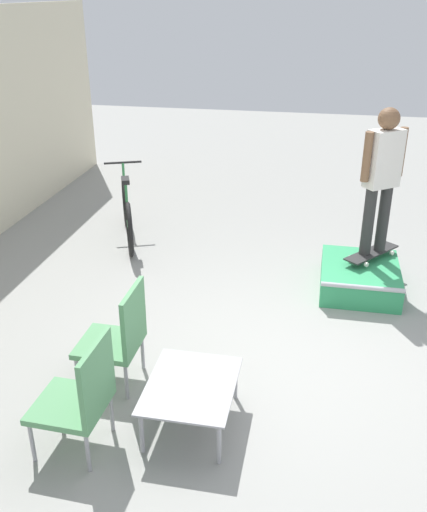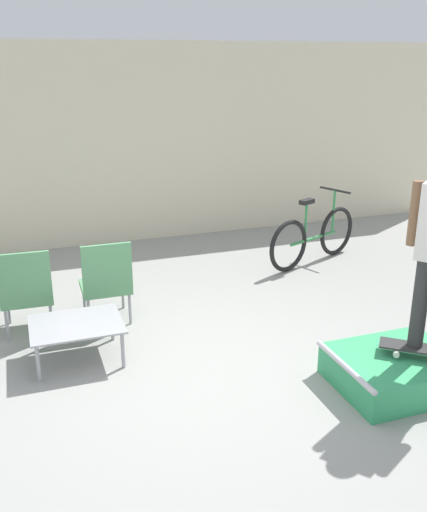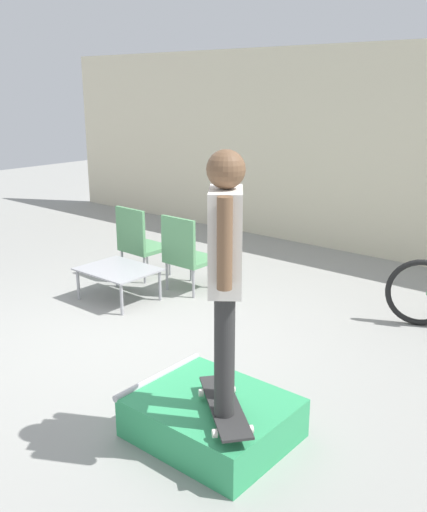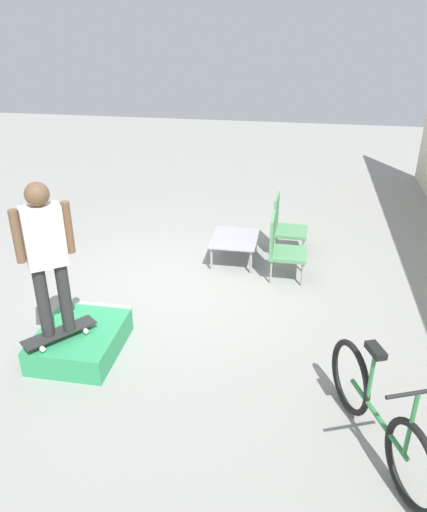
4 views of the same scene
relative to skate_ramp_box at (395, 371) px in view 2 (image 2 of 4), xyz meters
name	(u,v)px [view 2 (image 2 of 4)]	position (x,y,z in m)	size (l,w,h in m)	color
ground_plane	(194,377)	(-1.64, 0.71, -0.15)	(24.00, 24.00, 0.00)	gray
house_wall_back	(107,146)	(-1.64, 5.00, 1.35)	(12.00, 0.06, 3.00)	beige
skate_ramp_box	(395,371)	(0.00, 0.00, 0.00)	(1.09, 0.88, 0.32)	#339E60
skateboard_on_ramp	(427,350)	(0.21, -0.12, 0.23)	(0.74, 0.66, 0.07)	#2D2D2D
coffee_table	(76,327)	(-2.59, 1.40, 0.20)	(0.86, 0.69, 0.38)	#9E9EA3
patio_chair_left	(26,290)	(-3.00, 2.12, 0.35)	(0.54, 0.54, 0.94)	#99999E
patio_chair_right	(106,280)	(-2.18, 2.12, 0.35)	(0.52, 0.52, 0.94)	#99999E
bicycle	(314,237)	(0.88, 3.11, 0.23)	(1.66, 0.76, 1.00)	black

